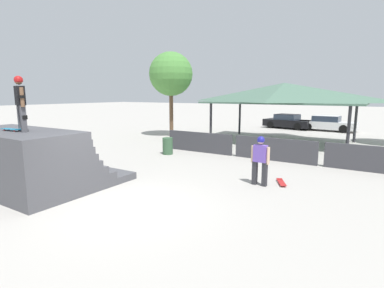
{
  "coord_description": "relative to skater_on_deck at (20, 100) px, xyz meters",
  "views": [
    {
      "loc": [
        5.78,
        -5.64,
        3.04
      ],
      "look_at": [
        -0.54,
        4.42,
        1.06
      ],
      "focal_mm": 28.0,
      "sensor_mm": 36.0,
      "label": 1
    }
  ],
  "objects": [
    {
      "name": "ground_plane",
      "position": [
        3.29,
        0.77,
        -2.87
      ],
      "size": [
        160.0,
        160.0,
        0.0
      ],
      "primitive_type": "plane",
      "color": "#ADA8A0"
    },
    {
      "name": "quarter_pipe_ramp",
      "position": [
        -0.5,
        0.38,
        -2.02
      ],
      "size": [
        4.51,
        3.98,
        1.92
      ],
      "color": "#4C4C51",
      "rests_on": "ground"
    },
    {
      "name": "skater_on_deck",
      "position": [
        0.0,
        0.0,
        0.0
      ],
      "size": [
        0.71,
        0.36,
        1.65
      ],
      "rotation": [
        0.0,
        0.0,
        -0.3
      ],
      "color": "#4C4C51",
      "rests_on": "quarter_pipe_ramp"
    },
    {
      "name": "skateboard_on_deck",
      "position": [
        -0.44,
        -0.09,
        -0.89
      ],
      "size": [
        0.85,
        0.27,
        0.09
      ],
      "rotation": [
        0.0,
        0.0,
        0.08
      ],
      "color": "red",
      "rests_on": "quarter_pipe_ramp"
    },
    {
      "name": "bystander_walking",
      "position": [
        5.81,
        4.6,
        -1.89
      ],
      "size": [
        0.66,
        0.25,
        1.67
      ],
      "rotation": [
        0.0,
        0.0,
        3.07
      ],
      "color": "#2D2D33",
      "rests_on": "ground"
    },
    {
      "name": "skateboard_on_ground",
      "position": [
        6.4,
        5.16,
        -2.81
      ],
      "size": [
        0.55,
        0.85,
        0.09
      ],
      "rotation": [
        0.0,
        0.0,
        2.03
      ],
      "color": "silver",
      "rests_on": "ground"
    },
    {
      "name": "barrier_fence",
      "position": [
        5.09,
        8.59,
        -2.35
      ],
      "size": [
        11.83,
        0.12,
        1.05
      ],
      "color": "#3D3D42",
      "rests_on": "ground"
    },
    {
      "name": "pavilion_shelter",
      "position": [
        3.86,
        14.27,
        0.22
      ],
      "size": [
        9.25,
        5.46,
        3.74
      ],
      "color": "#2D2D33",
      "rests_on": "ground"
    },
    {
      "name": "tree_far_back",
      "position": [
        -3.75,
        12.72,
        1.55
      ],
      "size": [
        3.09,
        3.09,
        5.99
      ],
      "color": "brown",
      "rests_on": "ground"
    },
    {
      "name": "trash_bin",
      "position": [
        0.02,
        7.2,
        -2.45
      ],
      "size": [
        0.52,
        0.52,
        0.85
      ],
      "primitive_type": "cylinder",
      "color": "#385B3D",
      "rests_on": "ground"
    },
    {
      "name": "parked_car_black",
      "position": [
        2.14,
        22.24,
        -2.27
      ],
      "size": [
        4.38,
        2.48,
        1.27
      ],
      "rotation": [
        0.0,
        0.0,
        -0.19
      ],
      "color": "black",
      "rests_on": "ground"
    },
    {
      "name": "parked_car_white",
      "position": [
        5.39,
        22.2,
        -2.27
      ],
      "size": [
        4.52,
        1.99,
        1.27
      ],
      "rotation": [
        0.0,
        0.0,
        -0.07
      ],
      "color": "silver",
      "rests_on": "ground"
    }
  ]
}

